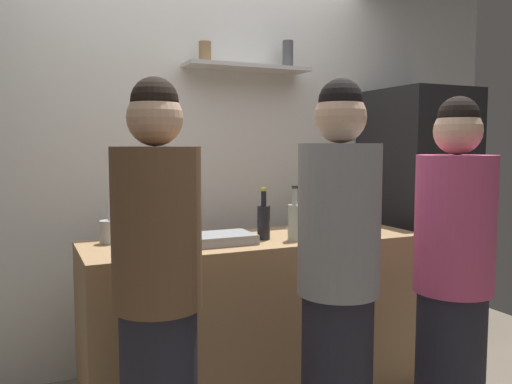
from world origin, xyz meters
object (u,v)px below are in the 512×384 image
refrigerator (416,218)px  person_grey_hoodie (338,284)px  utensil_holder (109,232)px  wine_bottle_pale_glass (295,220)px  water_bottle_plastic (166,223)px  baking_pan (220,239)px  wine_bottle_green_glass (358,207)px  person_brown_jacket (158,298)px  wine_bottle_amber_glass (349,214)px  wine_bottle_dark_glass (264,220)px  person_pink_top (453,284)px

refrigerator → person_grey_hoodie: (-1.33, -1.05, -0.06)m
utensil_holder → wine_bottle_pale_glass: wine_bottle_pale_glass is taller
water_bottle_plastic → person_grey_hoodie: 1.00m
baking_pan → wine_bottle_green_glass: bearing=12.1°
baking_pan → water_bottle_plastic: 0.30m
wine_bottle_green_glass → person_brown_jacket: 1.64m
baking_pan → person_grey_hoodie: person_grey_hoodie is taller
utensil_holder → wine_bottle_green_glass: wine_bottle_green_glass is taller
utensil_holder → wine_bottle_amber_glass: (1.30, -0.23, 0.05)m
wine_bottle_dark_glass → person_grey_hoodie: (0.02, -0.69, -0.18)m
wine_bottle_amber_glass → wine_bottle_pale_glass: bearing=-168.7°
baking_pan → wine_bottle_pale_glass: size_ratio=1.17×
baking_pan → wine_bottle_pale_glass: 0.41m
utensil_holder → wine_bottle_dark_glass: (0.77, -0.22, 0.04)m
wine_bottle_green_glass → water_bottle_plastic: wine_bottle_green_glass is taller
wine_bottle_green_glass → person_grey_hoodie: 1.16m
baking_pan → wine_bottle_dark_glass: 0.27m
refrigerator → wine_bottle_pale_glass: refrigerator is taller
wine_bottle_pale_glass → person_grey_hoodie: person_grey_hoodie is taller
person_grey_hoodie → wine_bottle_dark_glass: bearing=-94.0°
wine_bottle_dark_glass → wine_bottle_pale_glass: bearing=-33.4°
wine_bottle_green_glass → person_pink_top: bearing=-101.1°
person_pink_top → wine_bottle_pale_glass: bearing=-82.4°
utensil_holder → wine_bottle_green_glass: 1.51m
wine_bottle_amber_glass → person_pink_top: person_pink_top is taller
utensil_holder → wine_bottle_dark_glass: wine_bottle_dark_glass is taller
utensil_holder → wine_bottle_dark_glass: 0.80m
utensil_holder → person_pink_top: person_pink_top is taller
wine_bottle_green_glass → person_brown_jacket: bearing=-152.7°
utensil_holder → person_brown_jacket: person_brown_jacket is taller
baking_pan → person_grey_hoodie: (0.27, -0.68, -0.10)m
baking_pan → person_brown_jacket: 0.71m
wine_bottle_green_glass → person_grey_hoodie: size_ratio=0.19×
wine_bottle_pale_glass → wine_bottle_green_glass: bearing=25.6°
person_brown_jacket → wine_bottle_pale_glass: bearing=77.8°
refrigerator → person_pink_top: 1.40m
wine_bottle_dark_glass → baking_pan: bearing=-176.8°
wine_bottle_dark_glass → person_grey_hoodie: person_grey_hoodie is taller
utensil_holder → person_pink_top: size_ratio=0.14×
water_bottle_plastic → person_pink_top: person_pink_top is taller
utensil_holder → water_bottle_plastic: 0.29m
refrigerator → wine_bottle_pale_glass: bearing=-159.5°
wine_bottle_amber_glass → person_pink_top: (0.02, -0.78, -0.21)m
wine_bottle_dark_glass → water_bottle_plastic: wine_bottle_dark_glass is taller
wine_bottle_dark_glass → person_grey_hoodie: bearing=-88.4°
refrigerator → water_bottle_plastic: (-1.84, -0.21, 0.11)m
wine_bottle_amber_glass → water_bottle_plastic: bearing=171.0°
baking_pan → wine_bottle_green_glass: size_ratio=1.10×
wine_bottle_dark_glass → utensil_holder: bearing=164.0°
refrigerator → baking_pan: refrigerator is taller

